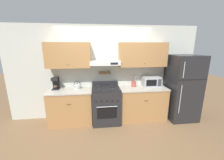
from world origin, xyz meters
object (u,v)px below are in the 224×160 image
stove_range (106,105)px  tea_kettle (77,86)px  utensil_crock (134,84)px  coffee_maker (56,83)px  refrigerator (182,88)px  microwave (151,81)px

stove_range → tea_kettle: bearing=167.5°
stove_range → utensil_crock: size_ratio=3.52×
coffee_maker → utensil_crock: size_ratio=1.05×
refrigerator → microwave: size_ratio=3.70×
tea_kettle → coffee_maker: coffee_maker is taller
coffee_maker → utensil_crock: bearing=-0.7°
stove_range → refrigerator: size_ratio=0.59×
refrigerator → stove_range: bearing=178.9°
tea_kettle → utensil_crock: 1.53m
microwave → stove_range: bearing=-172.0°
tea_kettle → microwave: bearing=0.5°
refrigerator → utensil_crock: refrigerator is taller
refrigerator → coffee_maker: refrigerator is taller
stove_range → coffee_maker: (-1.29, 0.19, 0.58)m
stove_range → microwave: 1.42m
tea_kettle → utensil_crock: (1.53, 0.00, 0.01)m
refrigerator → coffee_maker: size_ratio=5.69×
refrigerator → microwave: (-0.82, 0.22, 0.15)m
stove_range → tea_kettle: tea_kettle is taller
refrigerator → utensil_crock: (-1.32, 0.21, 0.09)m
stove_range → utensil_crock: bearing=11.8°
coffee_maker → utensil_crock: (2.09, -0.03, -0.08)m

